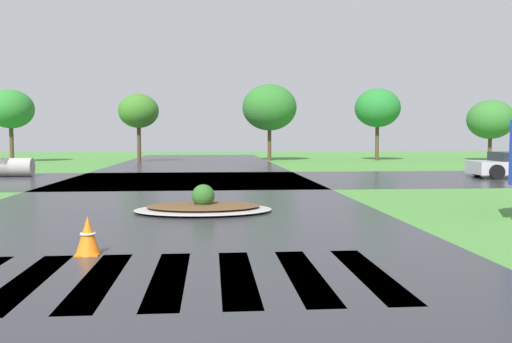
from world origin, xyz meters
TOP-DOWN VIEW (x-y plane):
  - asphalt_roadway at (0.00, 10.00)m, footprint 10.36×80.00m
  - asphalt_cross_road at (0.00, 20.26)m, footprint 90.00×9.32m
  - crosswalk_stripes at (0.00, 4.32)m, footprint 6.75×2.91m
  - median_island at (0.82, 10.48)m, footprint 3.38×2.23m
  - traffic_cone at (-0.92, 5.82)m, footprint 0.39×0.39m
  - background_treeline at (6.14, 36.95)m, footprint 38.14×5.28m

SIDE VIEW (x-z plane):
  - asphalt_roadway at x=0.00m, z-range 0.00..0.01m
  - asphalt_cross_road at x=0.00m, z-range 0.00..0.01m
  - crosswalk_stripes at x=0.00m, z-range 0.00..0.01m
  - median_island at x=0.82m, z-range -0.21..0.47m
  - traffic_cone at x=-0.92m, z-range -0.01..0.60m
  - background_treeline at x=6.14m, z-range 0.85..6.55m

